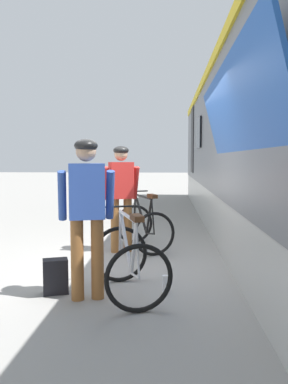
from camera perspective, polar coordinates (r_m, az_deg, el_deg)
name	(u,v)px	position (r m, az deg, el deg)	size (l,w,h in m)	color
ground_plane	(136,263)	(5.80, -1.25, -10.57)	(80.00, 80.00, 0.00)	gray
cyclist_near_in_blue	(87,204)	(4.22, -8.51, -1.85)	(0.66, 0.41, 1.76)	#935B2D
cyclist_far_in_red	(121,189)	(6.36, -3.42, 0.44)	(0.66, 0.46, 1.76)	#935B2D
bicycle_near_silver	(129,261)	(4.39, -2.32, -10.21)	(1.01, 1.24, 0.99)	black
bicycle_far_black	(144,226)	(6.62, -0.04, -5.07)	(1.07, 1.26, 0.99)	black
backpack_on_platform	(56,276)	(4.63, -13.01, -12.11)	(0.28, 0.18, 0.40)	black
water_bottle_near_the_bikes	(165,284)	(4.59, 3.19, -13.48)	(0.07, 0.07, 0.20)	silver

